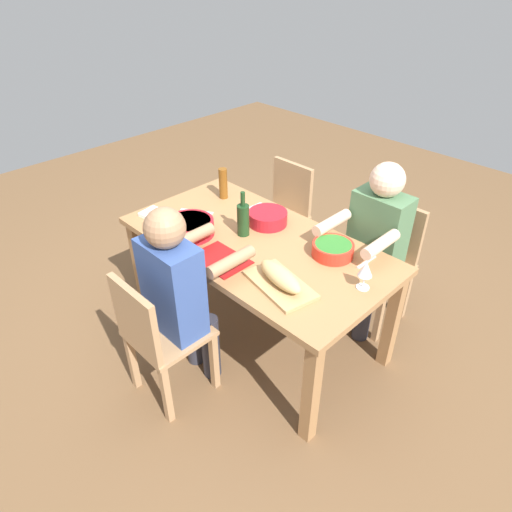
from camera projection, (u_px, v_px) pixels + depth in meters
name	position (u px, v px, depth m)	size (l,w,h in m)	color
ground_plane	(256.00, 330.00, 3.18)	(8.00, 8.00, 0.00)	brown
dining_table	(256.00, 253.00, 2.82)	(1.69, 0.89, 0.74)	#9E7044
chair_far_center	(156.00, 334.00, 2.47)	(0.40, 0.40, 0.85)	#A87F56
diner_far_center	(179.00, 288.00, 2.45)	(0.41, 0.53, 1.20)	#2D2D38
chair_near_left	(384.00, 256.00, 3.08)	(0.40, 0.40, 0.85)	#A87F56
diner_near_left	(374.00, 240.00, 2.86)	(0.41, 0.53, 1.20)	#2D2D38
chair_near_right	(283.00, 210.00, 3.63)	(0.40, 0.40, 0.85)	#A87F56
serving_bowl_greens	(333.00, 249.00, 2.61)	(0.24, 0.24, 0.08)	red
serving_bowl_pasta	(268.00, 217.00, 2.91)	(0.25, 0.25, 0.09)	#B21923
serving_bowl_salad	(190.00, 226.00, 2.80)	(0.30, 0.30, 0.10)	#B21923
cutting_board	(280.00, 285.00, 2.39)	(0.40, 0.22, 0.02)	tan
bread_loaf	(280.00, 276.00, 2.36)	(0.32, 0.11, 0.09)	tan
wine_bottle	(243.00, 219.00, 2.77)	(0.08, 0.08, 0.29)	#193819
beer_bottle	(223.00, 183.00, 3.18)	(0.06, 0.06, 0.22)	brown
wine_glass	(366.00, 270.00, 2.32)	(0.08, 0.08, 0.17)	silver
placemat_far_center	(221.00, 259.00, 2.60)	(0.32, 0.23, 0.01)	maroon
fork_near_left	(367.00, 262.00, 2.57)	(0.02, 0.17, 0.01)	silver
fork_near_right	(252.00, 207.00, 3.12)	(0.02, 0.17, 0.01)	silver
carving_knife	(197.00, 211.00, 3.06)	(0.23, 0.02, 0.01)	silver
napkin_stack	(153.00, 214.00, 3.02)	(0.14, 0.14, 0.02)	white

